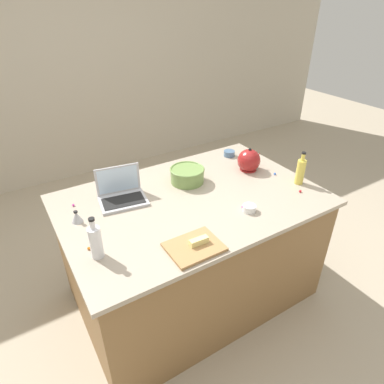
% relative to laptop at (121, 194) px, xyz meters
% --- Properties ---
extents(ground_plane, '(12.00, 12.00, 0.00)m').
position_rel_laptop_xyz_m(ground_plane, '(0.41, -0.24, -0.95)').
color(ground_plane, '#B7A88E').
extents(wall_back, '(8.00, 0.10, 2.60)m').
position_rel_laptop_xyz_m(wall_back, '(0.41, 2.33, 0.35)').
color(wall_back, beige).
rests_on(wall_back, ground).
extents(island_counter, '(1.76, 1.17, 0.90)m').
position_rel_laptop_xyz_m(island_counter, '(0.41, -0.24, -0.50)').
color(island_counter, olive).
rests_on(island_counter, ground).
extents(laptop, '(0.34, 0.27, 0.22)m').
position_rel_laptop_xyz_m(laptop, '(0.00, 0.00, 0.00)').
color(laptop, '#B7B7BC').
rests_on(laptop, island_counter).
extents(mixing_bowl_large, '(0.26, 0.26, 0.11)m').
position_rel_laptop_xyz_m(mixing_bowl_large, '(0.51, -0.02, 0.01)').
color(mixing_bowl_large, '#72934C').
rests_on(mixing_bowl_large, island_counter).
extents(bottle_oil, '(0.06, 0.06, 0.25)m').
position_rel_laptop_xyz_m(bottle_oil, '(1.20, -0.47, 0.05)').
color(bottle_oil, '#DBC64C').
rests_on(bottle_oil, island_counter).
extents(bottle_vinegar, '(0.07, 0.07, 0.25)m').
position_rel_laptop_xyz_m(bottle_vinegar, '(-0.32, -0.47, 0.05)').
color(bottle_vinegar, white).
rests_on(bottle_vinegar, island_counter).
extents(kettle, '(0.21, 0.18, 0.20)m').
position_rel_laptop_xyz_m(kettle, '(1.02, -0.11, 0.03)').
color(kettle, maroon).
rests_on(kettle, island_counter).
extents(cutting_board, '(0.30, 0.23, 0.02)m').
position_rel_laptop_xyz_m(cutting_board, '(0.15, -0.68, -0.04)').
color(cutting_board, '#AD7F4C').
rests_on(cutting_board, island_counter).
extents(butter_stick_left, '(0.11, 0.04, 0.04)m').
position_rel_laptop_xyz_m(butter_stick_left, '(0.18, -0.68, -0.01)').
color(butter_stick_left, '#F4E58C').
rests_on(butter_stick_left, cutting_board).
extents(ramekin_small, '(0.09, 0.09, 0.04)m').
position_rel_laptop_xyz_m(ramekin_small, '(0.65, -0.56, -0.02)').
color(ramekin_small, white).
rests_on(ramekin_small, island_counter).
extents(ramekin_medium, '(0.09, 0.09, 0.05)m').
position_rel_laptop_xyz_m(ramekin_medium, '(1.05, 0.18, -0.02)').
color(ramekin_medium, slate).
rests_on(ramekin_medium, island_counter).
extents(kitchen_timer, '(0.07, 0.07, 0.08)m').
position_rel_laptop_xyz_m(kitchen_timer, '(-0.33, -0.09, -0.01)').
color(kitchen_timer, '#B2B2B7').
rests_on(kitchen_timer, island_counter).
extents(candy_0, '(0.02, 0.02, 0.02)m').
position_rel_laptop_xyz_m(candy_0, '(0.63, -0.51, -0.04)').
color(candy_0, '#CC3399').
rests_on(candy_0, island_counter).
extents(candy_1, '(0.02, 0.02, 0.02)m').
position_rel_laptop_xyz_m(candy_1, '(0.48, 0.14, -0.04)').
color(candy_1, '#CC3399').
rests_on(candy_1, island_counter).
extents(candy_2, '(0.02, 0.02, 0.02)m').
position_rel_laptop_xyz_m(candy_2, '(0.53, -0.04, -0.04)').
color(candy_2, yellow).
rests_on(candy_2, island_counter).
extents(candy_3, '(0.02, 0.02, 0.02)m').
position_rel_laptop_xyz_m(candy_3, '(-0.35, -0.39, -0.04)').
color(candy_3, orange).
rests_on(candy_3, island_counter).
extents(candy_4, '(0.02, 0.02, 0.02)m').
position_rel_laptop_xyz_m(candy_4, '(-0.30, 0.09, -0.04)').
color(candy_4, '#CC3399').
rests_on(candy_4, island_counter).
extents(candy_5, '(0.02, 0.02, 0.02)m').
position_rel_laptop_xyz_m(candy_5, '(1.14, -0.28, -0.04)').
color(candy_5, blue).
rests_on(candy_5, island_counter).
extents(candy_6, '(0.02, 0.02, 0.02)m').
position_rel_laptop_xyz_m(candy_6, '(1.20, 0.10, -0.04)').
color(candy_6, '#CC3399').
rests_on(candy_6, island_counter).
extents(candy_7, '(0.02, 0.02, 0.02)m').
position_rel_laptop_xyz_m(candy_7, '(1.11, -0.57, -0.04)').
color(candy_7, red).
rests_on(candy_7, island_counter).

